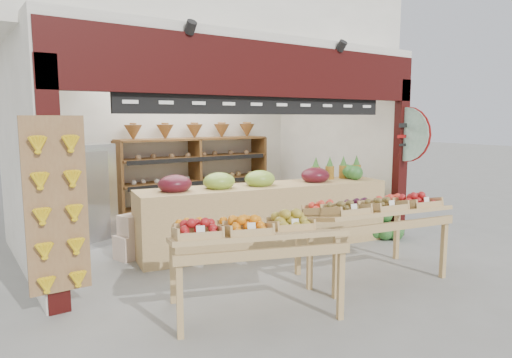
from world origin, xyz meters
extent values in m
plane|color=slate|center=(0.00, 0.00, 0.00)|extent=(60.00, 60.00, 0.00)
cube|color=white|center=(0.00, 2.29, 1.50)|extent=(5.76, 0.18, 3.00)
cube|color=white|center=(-2.79, 0.60, 1.50)|extent=(0.18, 3.38, 3.00)
cube|color=white|center=(2.79, 0.60, 1.50)|extent=(0.18, 3.38, 3.00)
cube|color=white|center=(0.00, 0.60, 3.06)|extent=(5.76, 3.38, 0.12)
cube|color=black|center=(0.00, -1.05, 2.65)|extent=(5.70, 0.14, 0.70)
cube|color=black|center=(-2.75, -1.05, 1.32)|extent=(0.22, 0.14, 2.65)
cube|color=black|center=(2.75, -1.05, 1.32)|extent=(0.22, 0.14, 2.65)
cube|color=black|center=(0.00, -1.02, 2.20)|extent=(4.20, 0.05, 0.26)
cylinder|color=white|center=(0.10, -0.95, 2.45)|extent=(0.34, 0.05, 0.34)
cube|color=olive|center=(-2.73, -1.14, 1.15)|extent=(0.60, 0.04, 1.80)
cylinder|color=#C0F1DC|center=(2.75, -1.14, 1.75)|extent=(0.04, 0.90, 0.90)
cylinder|color=maroon|center=(2.75, -1.16, 1.75)|extent=(0.01, 0.92, 0.92)
cube|color=brown|center=(-1.11, 1.95, 0.81)|extent=(0.05, 0.51, 1.62)
cube|color=brown|center=(0.40, 1.95, 0.81)|extent=(0.05, 0.51, 1.62)
cube|color=brown|center=(1.92, 1.95, 0.81)|extent=(0.05, 0.51, 1.62)
cube|color=brown|center=(0.40, 1.95, 0.35)|extent=(3.04, 0.51, 0.04)
cube|color=brown|center=(0.40, 1.95, 0.81)|extent=(3.04, 0.51, 0.04)
cube|color=brown|center=(0.40, 1.95, 1.26)|extent=(3.04, 0.51, 0.04)
cube|color=brown|center=(0.40, 1.95, 1.62)|extent=(3.04, 0.51, 0.04)
cone|color=#915C2F|center=(-0.81, 1.95, 1.76)|extent=(0.32, 0.32, 0.28)
cone|color=#915C2F|center=(-0.20, 1.95, 1.76)|extent=(0.32, 0.32, 0.28)
cone|color=#915C2F|center=(0.40, 1.95, 1.76)|extent=(0.32, 0.32, 0.28)
cone|color=#915C2F|center=(1.01, 1.95, 1.76)|extent=(0.32, 0.32, 0.28)
cone|color=#915C2F|center=(1.62, 1.95, 1.76)|extent=(0.32, 0.32, 0.28)
cube|color=silver|center=(-1.76, 1.43, 0.81)|extent=(0.80, 0.80, 1.62)
cube|color=silver|center=(-1.49, 0.32, 0.17)|extent=(0.48, 0.41, 0.35)
cube|color=silver|center=(-1.44, 0.32, 0.49)|extent=(0.43, 0.38, 0.29)
cube|color=#154E23|center=(-0.93, 0.38, 0.15)|extent=(0.45, 0.39, 0.29)
cube|color=silver|center=(-1.05, 0.76, 0.14)|extent=(0.41, 0.36, 0.27)
cube|color=tan|center=(0.45, -0.36, 0.50)|extent=(4.05, 1.45, 0.99)
ellipsoid|color=#59141E|center=(-0.97, -0.11, 1.09)|extent=(0.49, 0.44, 0.27)
ellipsoid|color=#8CB23F|center=(-0.31, -0.22, 1.09)|extent=(0.49, 0.44, 0.27)
ellipsoid|color=#8CB23F|center=(0.34, -0.34, 1.09)|extent=(0.49, 0.44, 0.27)
ellipsoid|color=#59141E|center=(1.32, -0.51, 1.09)|extent=(0.49, 0.44, 0.27)
cylinder|color=olive|center=(1.46, -0.37, 1.10)|extent=(0.15, 0.15, 0.22)
cylinder|color=olive|center=(1.73, -0.41, 1.10)|extent=(0.15, 0.15, 0.22)
cylinder|color=olive|center=(2.00, -0.46, 1.10)|extent=(0.15, 0.15, 0.22)
cylinder|color=olive|center=(2.27, -0.51, 1.10)|extent=(0.15, 0.15, 0.22)
cube|color=tan|center=(-1.05, -2.19, 0.81)|extent=(1.95, 1.49, 0.25)
cube|color=tan|center=(-1.95, -2.32, 0.35)|extent=(0.08, 0.08, 0.71)
cube|color=tan|center=(-0.44, -2.86, 0.35)|extent=(0.08, 0.08, 0.71)
cube|color=tan|center=(-1.66, -1.52, 0.35)|extent=(0.08, 0.08, 0.71)
cube|color=tan|center=(-0.15, -2.07, 0.35)|extent=(0.08, 0.08, 0.71)
cube|color=tan|center=(0.78, -2.17, 0.82)|extent=(1.89, 1.27, 0.25)
cube|color=tan|center=(-0.10, -2.44, 0.36)|extent=(0.07, 0.07, 0.72)
cube|color=tan|center=(1.50, -2.74, 0.36)|extent=(0.07, 0.07, 0.72)
cube|color=tan|center=(0.06, -1.60, 0.36)|extent=(0.07, 0.07, 0.72)
cube|color=tan|center=(1.66, -1.89, 0.36)|extent=(0.07, 0.07, 0.72)
sphere|color=#1A4E1F|center=(2.34, -1.13, 0.14)|extent=(0.27, 0.27, 0.27)
sphere|color=#1A4E1F|center=(2.63, -1.13, 0.14)|extent=(0.27, 0.27, 0.27)
sphere|color=#1A4E1F|center=(2.34, -0.84, 0.14)|extent=(0.27, 0.27, 0.27)
sphere|color=#1A4E1F|center=(2.63, -0.84, 0.14)|extent=(0.27, 0.27, 0.27)
sphere|color=#1A4E1F|center=(2.49, -0.98, 0.38)|extent=(0.27, 0.27, 0.27)
sphere|color=#1A4E1F|center=(2.49, -1.23, 0.14)|extent=(0.27, 0.27, 0.27)
sphere|color=#1A4E1F|center=(2.24, -0.98, 0.14)|extent=(0.27, 0.27, 0.27)
sphere|color=#1A4E1F|center=(2.34, -0.82, 0.38)|extent=(0.27, 0.27, 0.27)
sphere|color=#1A4E1F|center=(2.68, -0.95, 0.14)|extent=(0.27, 0.27, 0.27)
camera|label=1|loc=(-3.64, -5.99, 2.03)|focal=32.00mm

